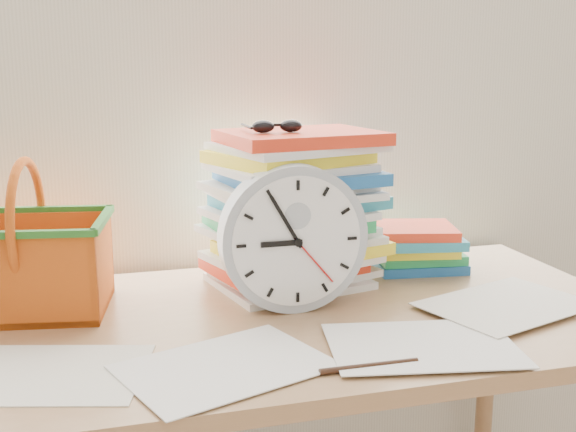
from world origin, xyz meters
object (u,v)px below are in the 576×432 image
object	(u,v)px
paper_stack	(293,209)
book_stack	(413,247)
clock	(293,238)
basket	(28,237)
desk	(274,353)

from	to	relation	value
paper_stack	book_stack	distance (m)	0.32
paper_stack	book_stack	size ratio (longest dim) A/B	1.38
clock	book_stack	xyz separation A→B (m)	(0.34, 0.19, -0.09)
paper_stack	basket	distance (m)	0.52
desk	clock	distance (m)	0.22
paper_stack	desk	bearing A→B (deg)	-116.88
clock	basket	xyz separation A→B (m)	(-0.48, 0.13, 0.00)
desk	paper_stack	world-z (taller)	paper_stack
book_stack	basket	world-z (taller)	basket
desk	paper_stack	xyz separation A→B (m)	(0.09, 0.17, 0.24)
basket	paper_stack	bearing A→B (deg)	12.01
desk	book_stack	size ratio (longest dim) A/B	5.66
book_stack	basket	distance (m)	0.82
clock	book_stack	distance (m)	0.40
desk	paper_stack	distance (m)	0.31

